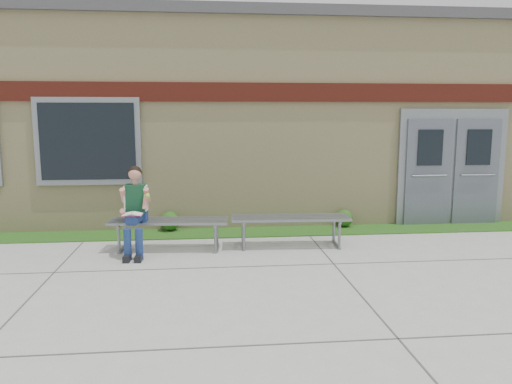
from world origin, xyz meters
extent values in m
plane|color=#9E9E99|center=(0.00, 0.00, 0.00)|extent=(80.00, 80.00, 0.00)
cube|color=#225215|center=(0.00, 2.60, 0.01)|extent=(16.00, 0.80, 0.02)
cube|color=beige|center=(0.00, 6.00, 2.00)|extent=(16.00, 6.00, 4.00)
cube|color=#3F3F42|center=(0.00, 6.00, 4.10)|extent=(16.20, 6.20, 0.20)
cube|color=maroon|center=(0.00, 2.97, 2.60)|extent=(16.00, 0.06, 0.35)
cube|color=slate|center=(-3.00, 2.96, 1.70)|extent=(1.90, 0.08, 1.60)
cube|color=black|center=(-3.00, 2.92, 1.70)|extent=(1.70, 0.04, 1.40)
cube|color=slate|center=(4.00, 2.96, 1.15)|extent=(2.20, 0.08, 2.30)
cube|color=#505660|center=(3.50, 2.91, 1.05)|extent=(0.92, 0.06, 2.10)
cube|color=#505660|center=(4.50, 2.91, 1.05)|extent=(0.92, 0.06, 2.10)
cube|color=slate|center=(-1.47, 1.56, 0.48)|extent=(1.95, 0.69, 0.04)
cube|color=slate|center=(-2.24, 1.56, 0.22)|extent=(0.09, 0.53, 0.44)
cube|color=slate|center=(-0.71, 1.56, 0.22)|extent=(0.09, 0.53, 0.44)
cube|color=slate|center=(0.53, 1.56, 0.49)|extent=(1.98, 0.64, 0.04)
cube|color=slate|center=(-0.26, 1.56, 0.22)|extent=(0.07, 0.55, 0.45)
cube|color=slate|center=(1.31, 1.56, 0.22)|extent=(0.07, 0.55, 0.45)
cube|color=navy|center=(-1.97, 1.51, 0.57)|extent=(0.34, 0.25, 0.15)
cube|color=#103B1E|center=(-1.98, 1.49, 0.87)|extent=(0.32, 0.21, 0.45)
sphere|color=tan|center=(-1.98, 1.48, 1.26)|extent=(0.21, 0.21, 0.20)
sphere|color=black|center=(-1.98, 1.50, 1.28)|extent=(0.22, 0.22, 0.21)
cylinder|color=navy|center=(-2.07, 1.26, 0.59)|extent=(0.16, 0.41, 0.15)
cylinder|color=navy|center=(-1.90, 1.25, 0.59)|extent=(0.16, 0.41, 0.15)
cylinder|color=navy|center=(-2.06, 1.03, 0.24)|extent=(0.12, 0.12, 0.48)
cylinder|color=navy|center=(-1.89, 1.02, 0.24)|extent=(0.12, 0.12, 0.48)
cube|color=black|center=(-2.06, 0.96, 0.05)|extent=(0.11, 0.26, 0.10)
cube|color=black|center=(-1.89, 0.95, 0.05)|extent=(0.11, 0.26, 0.10)
cylinder|color=tan|center=(-2.16, 1.44, 0.93)|extent=(0.10, 0.22, 0.26)
cylinder|color=tan|center=(-1.79, 1.43, 0.93)|extent=(0.10, 0.22, 0.26)
cube|color=white|center=(-1.99, 1.14, 0.69)|extent=(0.31, 0.22, 0.01)
cube|color=#B7446D|center=(-1.99, 1.14, 0.68)|extent=(0.31, 0.23, 0.01)
sphere|color=#8ED037|center=(-1.77, 1.29, 0.94)|extent=(0.08, 0.08, 0.08)
sphere|color=#225215|center=(-1.55, 2.85, 0.20)|extent=(0.36, 0.36, 0.36)
sphere|color=#225215|center=(1.81, 2.85, 0.19)|extent=(0.33, 0.33, 0.33)
camera|label=1|loc=(-0.86, -6.46, 2.19)|focal=35.00mm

